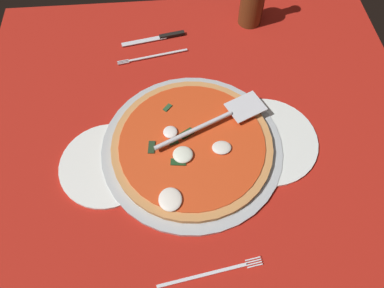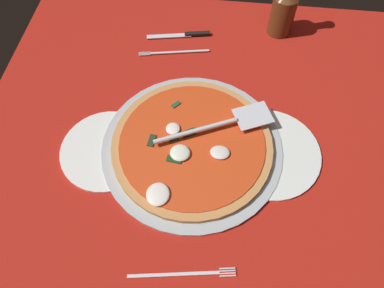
{
  "view_description": "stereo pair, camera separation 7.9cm",
  "coord_description": "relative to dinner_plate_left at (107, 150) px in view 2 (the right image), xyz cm",
  "views": [
    {
      "loc": [
        -5.16,
        -39.94,
        69.84
      ],
      "look_at": [
        -1.84,
        0.53,
        2.32
      ],
      "focal_mm": 33.53,
      "sensor_mm": 36.0,
      "label": 1
    },
    {
      "loc": [
        2.71,
        -39.82,
        69.84
      ],
      "look_at": [
        -1.84,
        0.53,
        2.32
      ],
      "focal_mm": 33.53,
      "sensor_mm": 36.0,
      "label": 2
    }
  ],
  "objects": [
    {
      "name": "pizza_server",
      "position": [
        24.74,
        7.29,
        3.82
      ],
      "size": [
        26.16,
        14.48,
        1.0
      ],
      "rotation": [
        0.0,
        0.0,
        0.43
      ],
      "color": "silver",
      "rests_on": "pizza"
    },
    {
      "name": "checker_pattern",
      "position": [
        20.6,
        2.17,
        -0.55
      ],
      "size": [
        104.86,
        104.86,
        0.1
      ],
      "color": "silver",
      "rests_on": "ground_plane"
    },
    {
      "name": "dinner_plate_left",
      "position": [
        0.0,
        0.0,
        0.0
      ],
      "size": [
        20.74,
        20.74,
        1.0
      ],
      "primitive_type": "cylinder",
      "color": "white",
      "rests_on": "ground_plane"
    },
    {
      "name": "pizza",
      "position": [
        18.69,
        2.51,
        1.54
      ],
      "size": [
        35.59,
        35.59,
        2.75
      ],
      "color": "#CD894C",
      "rests_on": "pizza_pan"
    },
    {
      "name": "dinner_plate_right",
      "position": [
        35.77,
        3.33,
        0.0
      ],
      "size": [
        23.12,
        23.12,
        1.0
      ],
      "primitive_type": "cylinder",
      "color": "white",
      "rests_on": "ground_plane"
    },
    {
      "name": "beer_bottle",
      "position": [
        38.41,
        43.12,
        7.33
      ],
      "size": [
        6.52,
        6.52,
        20.9
      ],
      "color": "#5A3217",
      "rests_on": "ground_plane"
    },
    {
      "name": "place_setting_far",
      "position": [
        11.72,
        34.91,
        -0.16
      ],
      "size": [
        21.65,
        17.27,
        1.4
      ],
      "rotation": [
        0.0,
        0.0,
        3.33
      ],
      "color": "white",
      "rests_on": "ground_plane"
    },
    {
      "name": "pizza_pan",
      "position": [
        18.77,
        2.69,
        0.11
      ],
      "size": [
        40.27,
        40.27,
        1.22
      ],
      "primitive_type": "cylinder",
      "color": "#ADB5BA",
      "rests_on": "ground_plane"
    },
    {
      "name": "ground_plane",
      "position": [
        20.6,
        2.17,
        -1.0
      ],
      "size": [
        104.86,
        104.86,
        0.8
      ],
      "primitive_type": "cube",
      "color": "#AC1D14"
    }
  ]
}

